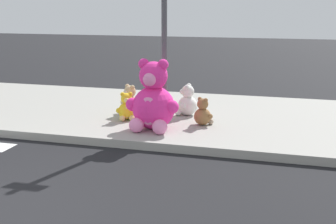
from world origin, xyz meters
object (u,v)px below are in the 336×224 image
object	(u,v)px
plush_pink_large	(153,102)
plush_white	(187,103)
plush_red	(156,99)
plush_yellow	(127,109)
plush_tan	(129,102)
plush_brown	(203,114)
sign_pole	(164,35)

from	to	relation	value
plush_pink_large	plush_white	size ratio (longest dim) A/B	1.98
plush_pink_large	plush_white	distance (m)	1.30
plush_red	plush_yellow	world-z (taller)	plush_red
plush_red	plush_yellow	xyz separation A→B (m)	(-0.36, -0.87, -0.04)
plush_tan	plush_brown	bearing A→B (deg)	-15.68
sign_pole	plush_yellow	world-z (taller)	sign_pole
sign_pole	plush_tan	size ratio (longest dim) A/B	5.09
plush_red	plush_yellow	bearing A→B (deg)	-112.48
plush_brown	plush_white	size ratio (longest dim) A/B	0.82
plush_pink_large	plush_white	bearing A→B (deg)	73.41
plush_pink_large	plush_yellow	xyz separation A→B (m)	(-0.72, 0.52, -0.30)
plush_red	plush_tan	xyz separation A→B (m)	(-0.48, -0.38, -0.02)
plush_pink_large	plush_brown	bearing A→B (deg)	32.79
plush_tan	sign_pole	bearing A→B (deg)	-25.48
sign_pole	plush_white	bearing A→B (deg)	63.92
sign_pole	plush_tan	xyz separation A→B (m)	(-0.90, 0.43, -1.45)
sign_pole	plush_brown	world-z (taller)	sign_pole
plush_pink_large	plush_tan	bearing A→B (deg)	129.65
plush_pink_large	plush_white	world-z (taller)	plush_pink_large
plush_brown	plush_yellow	distance (m)	1.56
plush_tan	plush_yellow	bearing A→B (deg)	-75.98
sign_pole	plush_pink_large	distance (m)	1.31
plush_pink_large	plush_red	world-z (taller)	plush_pink_large
sign_pole	plush_brown	distance (m)	1.68
plush_pink_large	plush_yellow	distance (m)	0.94
sign_pole	plush_white	world-z (taller)	sign_pole
plush_yellow	plush_white	bearing A→B (deg)	32.75
sign_pole	plush_pink_large	size ratio (longest dim) A/B	2.44
plush_brown	plush_red	size ratio (longest dim) A/B	0.80
plush_brown	plush_tan	distance (m)	1.75
plush_red	plush_yellow	size ratio (longest dim) A/B	1.19
plush_brown	plush_red	world-z (taller)	plush_red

